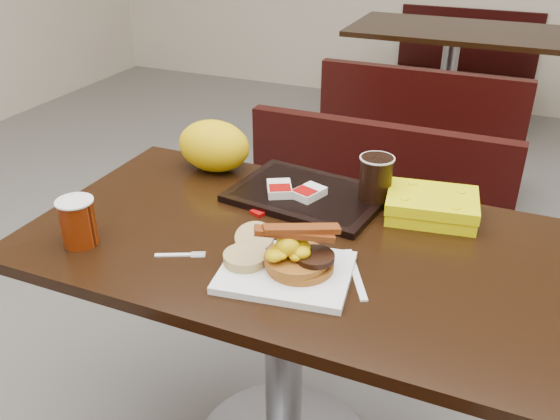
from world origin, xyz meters
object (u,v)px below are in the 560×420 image
at_px(bench_far_s, 424,129).
at_px(hashbrown_sleeve_left, 279,189).
at_px(table_near, 284,358).
at_px(tray, 308,195).
at_px(knife, 356,274).
at_px(fork, 173,255).
at_px(paper_bag, 214,146).
at_px(clamshell, 432,206).
at_px(hashbrown_sleeve_right, 309,193).
at_px(table_far, 446,90).
at_px(pancake_stack, 300,261).
at_px(platter, 286,272).
at_px(coffee_cup_near, 78,222).
at_px(coffee_cup_far, 376,178).
at_px(bench_near_n, 359,237).
at_px(bench_far_n, 462,66).

bearing_deg(bench_far_s, hashbrown_sleeve_left, -92.87).
relative_size(table_near, tray, 3.11).
distance_m(table_near, knife, 0.43).
xyz_separation_m(fork, paper_bag, (-0.14, 0.44, 0.07)).
distance_m(bench_far_s, clamshell, 1.74).
bearing_deg(hashbrown_sleeve_right, table_far, 109.55).
relative_size(table_far, pancake_stack, 8.39).
xyz_separation_m(platter, pancake_stack, (0.03, 0.02, 0.02)).
distance_m(coffee_cup_near, hashbrown_sleeve_right, 0.57).
relative_size(bench_far_s, knife, 5.36).
xyz_separation_m(coffee_cup_near, hashbrown_sleeve_left, (0.33, 0.38, -0.03)).
bearing_deg(pancake_stack, table_far, 91.88).
relative_size(hashbrown_sleeve_right, coffee_cup_far, 0.72).
distance_m(clamshell, paper_bag, 0.63).
height_order(bench_far_s, hashbrown_sleeve_right, hashbrown_sleeve_right).
distance_m(fork, tray, 0.42).
relative_size(bench_near_n, clamshell, 4.58).
height_order(table_near, paper_bag, paper_bag).
bearing_deg(platter, fork, 177.75).
distance_m(platter, paper_bag, 0.58).
xyz_separation_m(pancake_stack, hashbrown_sleeve_right, (-0.10, 0.31, -0.00)).
bearing_deg(fork, platter, -18.65).
height_order(pancake_stack, hashbrown_sleeve_left, pancake_stack).
height_order(table_far, hashbrown_sleeve_left, hashbrown_sleeve_left).
height_order(coffee_cup_near, knife, coffee_cup_near).
height_order(hashbrown_sleeve_right, clamshell, clamshell).
bearing_deg(bench_far_s, coffee_cup_near, -101.19).
bearing_deg(pancake_stack, coffee_cup_near, -170.72).
bearing_deg(coffee_cup_near, table_near, 26.64).
bearing_deg(tray, platter, -69.27).
bearing_deg(table_far, tray, -90.45).
bearing_deg(fork, table_near, 16.55).
height_order(pancake_stack, clamshell, clamshell).
bearing_deg(paper_bag, clamshell, -3.53).
distance_m(bench_near_n, hashbrown_sleeve_left, 0.68).
height_order(bench_far_s, tray, tray).
bearing_deg(hashbrown_sleeve_left, clamshell, -18.57).
height_order(bench_far_s, knife, knife).
relative_size(pancake_stack, coffee_cup_near, 1.29).
xyz_separation_m(table_near, coffee_cup_near, (-0.42, -0.21, 0.43)).
bearing_deg(tray, bench_far_n, 97.01).
xyz_separation_m(platter, hashbrown_sleeve_right, (-0.07, 0.33, 0.02)).
xyz_separation_m(bench_far_s, platter, (0.06, -2.04, 0.40)).
xyz_separation_m(bench_far_s, paper_bag, (-0.33, -1.63, 0.46)).
xyz_separation_m(tray, clamshell, (0.32, 0.03, 0.02)).
bearing_deg(table_near, knife, -22.96).
distance_m(bench_far_n, clamshell, 3.11).
relative_size(tray, coffee_cup_far, 3.43).
distance_m(platter, fork, 0.26).
bearing_deg(pancake_stack, hashbrown_sleeve_right, 107.44).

